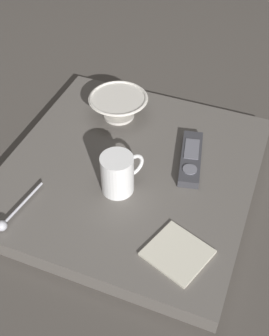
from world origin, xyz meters
TOP-DOWN VIEW (x-y plane):
  - ground_plane at (0.00, 0.00)m, footprint 6.00×6.00m
  - table at (0.00, 0.00)m, footprint 0.61×0.59m
  - cereal_bowl at (-0.17, -0.10)m, footprint 0.16×0.16m
  - coffee_mug at (0.07, 0.00)m, footprint 0.10×0.08m
  - teaspoon at (0.25, -0.18)m, footprint 0.15×0.03m
  - tv_remote_near at (-0.07, 0.13)m, footprint 0.19×0.09m
  - folded_napkin at (0.19, 0.18)m, footprint 0.14×0.15m

SIDE VIEW (x-z plane):
  - ground_plane at x=0.00m, z-range 0.00..0.00m
  - table at x=0.00m, z-range 0.00..0.04m
  - folded_napkin at x=0.19m, z-range 0.04..0.05m
  - tv_remote_near at x=-0.07m, z-range 0.04..0.07m
  - teaspoon at x=0.25m, z-range 0.04..0.07m
  - cereal_bowl at x=-0.17m, z-range 0.05..0.11m
  - coffee_mug at x=0.07m, z-range 0.04..0.14m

